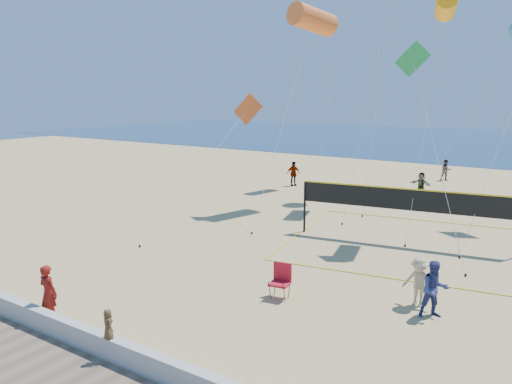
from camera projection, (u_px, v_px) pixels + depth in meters
The scene contains 16 objects.
ground at pixel (200, 319), 14.80m from camera, with size 120.00×120.00×0.00m, color tan.
ocean at pixel (501, 143), 65.64m from camera, with size 140.00×50.00×0.03m, color navy.
seawall at pixel (122, 353), 12.28m from camera, with size 32.00×0.30×0.60m, color #AFAFAB.
woman at pixel (48, 294), 14.45m from camera, with size 0.63×0.42×1.74m, color maroon.
toddler at pixel (108, 324), 12.30m from camera, with size 0.37×0.24×0.77m, color brown.
bystander_a at pixel (434, 289), 14.76m from camera, with size 0.84×0.66×1.74m, color navy.
bystander_b at pixel (419, 282), 15.54m from camera, with size 1.03×0.59×1.59m, color tan.
far_person_0 at pixel (293, 174), 35.71m from camera, with size 1.03×0.43×1.77m, color gray.
far_person_1 at pixel (421, 184), 32.07m from camera, with size 1.46×0.46×1.57m, color gray.
far_person_3 at pixel (446, 170), 37.82m from camera, with size 0.77×0.60×1.59m, color gray.
camp_chair at pixel (281, 278), 16.21m from camera, with size 0.70×0.83×1.27m.
volleyball_net at pixel (404, 206), 21.84m from camera, with size 10.66×10.54×2.51m.
kite_0 at pixel (313, 20), 27.75m from camera, with size 2.03×8.81×11.42m.
kite_2 at pixel (446, 6), 21.36m from camera, with size 1.42×3.53×10.84m.
kite_3 at pixel (244, 115), 26.51m from camera, with size 1.77×8.02×6.59m.
kite_4 at pixel (416, 71), 20.33m from camera, with size 3.94×2.77×8.68m.
Camera 1 is at (8.93, -10.61, 6.59)m, focal length 35.00 mm.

